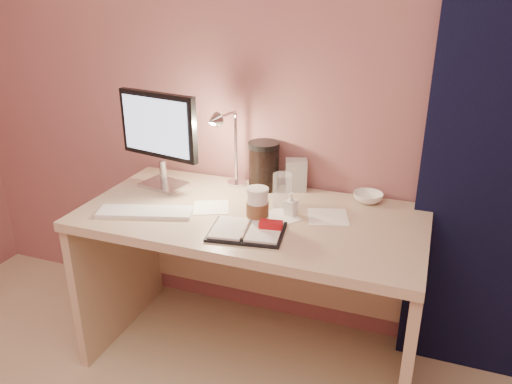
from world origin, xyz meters
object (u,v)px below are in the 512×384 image
(desk, at_px, (257,253))
(coffee_cup, at_px, (258,206))
(bowl, at_px, (368,197))
(lotion_bottle, at_px, (291,204))
(dark_jar, at_px, (264,168))
(desk_lamp, at_px, (233,143))
(keyboard, at_px, (145,212))
(clear_cup, at_px, (282,190))
(product_box, at_px, (296,175))
(monitor, at_px, (160,131))
(planner, at_px, (249,230))

(desk, distance_m, coffee_cup, 0.33)
(bowl, bearing_deg, coffee_cup, -137.04)
(lotion_bottle, distance_m, dark_jar, 0.32)
(bowl, bearing_deg, lotion_bottle, -137.82)
(desk_lamp, bearing_deg, keyboard, -111.20)
(lotion_bottle, relative_size, dark_jar, 0.50)
(coffee_cup, distance_m, lotion_bottle, 0.15)
(clear_cup, xyz_separation_m, desk_lamp, (-0.25, 0.07, 0.16))
(clear_cup, bearing_deg, coffee_cup, -102.89)
(dark_jar, bearing_deg, product_box, 12.11)
(coffee_cup, relative_size, product_box, 1.01)
(desk, bearing_deg, monitor, 171.94)
(desk, relative_size, desk_lamp, 3.79)
(dark_jar, relative_size, desk_lamp, 0.53)
(monitor, height_order, clear_cup, monitor)
(monitor, bearing_deg, clear_cup, 9.18)
(desk, height_order, planner, planner)
(monitor, xyz_separation_m, product_box, (0.59, 0.17, -0.19))
(coffee_cup, bearing_deg, monitor, 158.93)
(keyboard, bearing_deg, dark_jar, 33.10)
(keyboard, distance_m, bowl, 0.94)
(monitor, relative_size, desk_lamp, 1.19)
(bowl, xyz_separation_m, desk_lamp, (-0.58, -0.10, 0.21))
(planner, height_order, bowl, planner)
(desk, distance_m, product_box, 0.39)
(monitor, bearing_deg, product_box, 27.49)
(planner, distance_m, bowl, 0.59)
(keyboard, relative_size, dark_jar, 1.96)
(lotion_bottle, height_order, desk_lamp, desk_lamp)
(desk, relative_size, coffee_cup, 9.79)
(desk, relative_size, dark_jar, 7.18)
(planner, relative_size, product_box, 2.15)
(dark_jar, bearing_deg, lotion_bottle, -50.01)
(dark_jar, distance_m, desk_lamp, 0.20)
(bowl, height_order, desk_lamp, desk_lamp)
(monitor, xyz_separation_m, bowl, (0.92, 0.14, -0.24))
(coffee_cup, relative_size, dark_jar, 0.73)
(desk, bearing_deg, planner, -77.04)
(lotion_bottle, bearing_deg, desk_lamp, 154.75)
(monitor, xyz_separation_m, coffee_cup, (0.54, -0.21, -0.19))
(planner, xyz_separation_m, clear_cup, (0.04, 0.29, 0.06))
(monitor, bearing_deg, keyboard, -62.81)
(desk, height_order, dark_jar, dark_jar)
(product_box, bearing_deg, bowl, -22.38)
(bowl, xyz_separation_m, product_box, (-0.33, 0.03, 0.05))
(monitor, distance_m, coffee_cup, 0.61)
(product_box, bearing_deg, monitor, 178.23)
(desk, height_order, clear_cup, clear_cup)
(product_box, bearing_deg, keyboard, -155.16)
(bowl, distance_m, lotion_bottle, 0.37)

